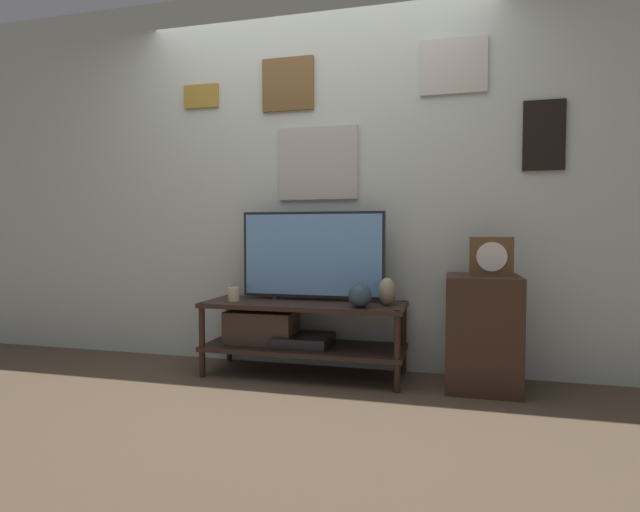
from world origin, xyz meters
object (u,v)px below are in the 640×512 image
at_px(vase_urn_stoneware, 387,291).
at_px(mantel_clock, 491,256).
at_px(candle_jar, 234,294).
at_px(television, 312,255).
at_px(vase_round_glass, 360,295).

height_order(vase_urn_stoneware, mantel_clock, mantel_clock).
bearing_deg(vase_urn_stoneware, mantel_clock, 2.14).
height_order(candle_jar, mantel_clock, mantel_clock).
height_order(television, vase_urn_stoneware, television).
height_order(vase_round_glass, vase_urn_stoneware, vase_urn_stoneware).
bearing_deg(television, candle_jar, -161.50).
distance_m(television, vase_urn_stoneware, 0.58).
relative_size(vase_round_glass, candle_jar, 1.59).
bearing_deg(candle_jar, television, 18.50).
bearing_deg(vase_round_glass, candle_jar, 175.68).
bearing_deg(mantel_clock, candle_jar, -176.88).
relative_size(vase_round_glass, mantel_clock, 0.59).
distance_m(vase_urn_stoneware, candle_jar, 1.04).
xyz_separation_m(vase_round_glass, candle_jar, (-0.88, 0.07, -0.03)).
bearing_deg(vase_urn_stoneware, vase_round_glass, -138.66).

